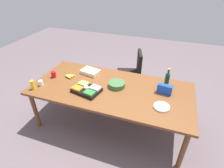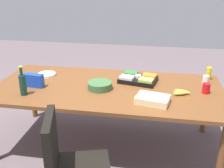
{
  "view_description": "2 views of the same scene",
  "coord_description": "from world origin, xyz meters",
  "px_view_note": "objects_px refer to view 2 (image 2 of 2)",
  "views": [
    {
      "loc": [
        0.79,
        -2.2,
        2.37
      ],
      "look_at": [
        -0.0,
        0.05,
        0.81
      ],
      "focal_mm": 28.15,
      "sensor_mm": 36.0,
      "label": 1
    },
    {
      "loc": [
        -0.53,
        2.73,
        1.95
      ],
      "look_at": [
        -0.04,
        -0.05,
        0.79
      ],
      "focal_mm": 42.85,
      "sensor_mm": 36.0,
      "label": 2
    }
  ],
  "objects_px": {
    "wine_bottle": "(23,84)",
    "paper_plate_stack": "(47,74)",
    "chip_bag_blue": "(34,80)",
    "sheet_cake": "(153,99)",
    "paper_cup": "(206,79)",
    "veggie_tray": "(138,79)",
    "red_solo_cup": "(206,88)",
    "mustard_bottle": "(209,73)",
    "banana_bunch": "(182,92)",
    "salad_bowl": "(100,85)",
    "conference_table": "(107,92)"
  },
  "relations": [
    {
      "from": "chip_bag_blue",
      "to": "banana_bunch",
      "type": "height_order",
      "value": "chip_bag_blue"
    },
    {
      "from": "paper_cup",
      "to": "veggie_tray",
      "type": "height_order",
      "value": "paper_cup"
    },
    {
      "from": "wine_bottle",
      "to": "paper_plate_stack",
      "type": "distance_m",
      "value": 0.6
    },
    {
      "from": "paper_plate_stack",
      "to": "salad_bowl",
      "type": "bearing_deg",
      "value": 158.63
    },
    {
      "from": "mustard_bottle",
      "to": "sheet_cake",
      "type": "height_order",
      "value": "mustard_bottle"
    },
    {
      "from": "red_solo_cup",
      "to": "paper_plate_stack",
      "type": "distance_m",
      "value": 1.9
    },
    {
      "from": "banana_bunch",
      "to": "salad_bowl",
      "type": "bearing_deg",
      "value": -0.02
    },
    {
      "from": "mustard_bottle",
      "to": "salad_bowl",
      "type": "height_order",
      "value": "mustard_bottle"
    },
    {
      "from": "red_solo_cup",
      "to": "chip_bag_blue",
      "type": "xyz_separation_m",
      "value": [
        1.89,
        0.15,
        0.02
      ]
    },
    {
      "from": "paper_cup",
      "to": "chip_bag_blue",
      "type": "bearing_deg",
      "value": 13.02
    },
    {
      "from": "paper_cup",
      "to": "veggie_tray",
      "type": "bearing_deg",
      "value": 6.88
    },
    {
      "from": "sheet_cake",
      "to": "mustard_bottle",
      "type": "bearing_deg",
      "value": -130.32
    },
    {
      "from": "paper_cup",
      "to": "red_solo_cup",
      "type": "xyz_separation_m",
      "value": [
        0.04,
        0.3,
        0.01
      ]
    },
    {
      "from": "red_solo_cup",
      "to": "wine_bottle",
      "type": "xyz_separation_m",
      "value": [
        1.9,
        0.38,
        0.07
      ]
    },
    {
      "from": "mustard_bottle",
      "to": "conference_table",
      "type": "bearing_deg",
      "value": 20.87
    },
    {
      "from": "conference_table",
      "to": "salad_bowl",
      "type": "distance_m",
      "value": 0.14
    },
    {
      "from": "paper_cup",
      "to": "wine_bottle",
      "type": "xyz_separation_m",
      "value": [
        1.94,
        0.67,
        0.08
      ]
    },
    {
      "from": "paper_cup",
      "to": "veggie_tray",
      "type": "relative_size",
      "value": 0.19
    },
    {
      "from": "paper_cup",
      "to": "banana_bunch",
      "type": "distance_m",
      "value": 0.48
    },
    {
      "from": "veggie_tray",
      "to": "paper_plate_stack",
      "type": "bearing_deg",
      "value": -0.35
    },
    {
      "from": "wine_bottle",
      "to": "banana_bunch",
      "type": "relative_size",
      "value": 1.67
    },
    {
      "from": "mustard_bottle",
      "to": "salad_bowl",
      "type": "relative_size",
      "value": 0.58
    },
    {
      "from": "red_solo_cup",
      "to": "salad_bowl",
      "type": "bearing_deg",
      "value": 4.17
    },
    {
      "from": "chip_bag_blue",
      "to": "wine_bottle",
      "type": "xyz_separation_m",
      "value": [
        0.01,
        0.23,
        0.05
      ]
    },
    {
      "from": "salad_bowl",
      "to": "paper_plate_stack",
      "type": "relative_size",
      "value": 1.22
    },
    {
      "from": "sheet_cake",
      "to": "wine_bottle",
      "type": "xyz_separation_m",
      "value": [
        1.34,
        0.04,
        0.09
      ]
    },
    {
      "from": "sheet_cake",
      "to": "wine_bottle",
      "type": "height_order",
      "value": "wine_bottle"
    },
    {
      "from": "paper_cup",
      "to": "chip_bag_blue",
      "type": "relative_size",
      "value": 0.41
    },
    {
      "from": "banana_bunch",
      "to": "paper_plate_stack",
      "type": "relative_size",
      "value": 0.86
    },
    {
      "from": "red_solo_cup",
      "to": "chip_bag_blue",
      "type": "height_order",
      "value": "chip_bag_blue"
    },
    {
      "from": "banana_bunch",
      "to": "veggie_tray",
      "type": "distance_m",
      "value": 0.56
    },
    {
      "from": "sheet_cake",
      "to": "banana_bunch",
      "type": "height_order",
      "value": "sheet_cake"
    },
    {
      "from": "paper_cup",
      "to": "paper_plate_stack",
      "type": "distance_m",
      "value": 1.93
    },
    {
      "from": "mustard_bottle",
      "to": "wine_bottle",
      "type": "relative_size",
      "value": 0.49
    },
    {
      "from": "sheet_cake",
      "to": "paper_plate_stack",
      "type": "height_order",
      "value": "sheet_cake"
    },
    {
      "from": "paper_plate_stack",
      "to": "conference_table",
      "type": "bearing_deg",
      "value": 164.37
    },
    {
      "from": "sheet_cake",
      "to": "salad_bowl",
      "type": "bearing_deg",
      "value": -23.07
    },
    {
      "from": "sheet_cake",
      "to": "paper_plate_stack",
      "type": "relative_size",
      "value": 1.45
    },
    {
      "from": "chip_bag_blue",
      "to": "sheet_cake",
      "type": "bearing_deg",
      "value": 172.12
    },
    {
      "from": "chip_bag_blue",
      "to": "banana_bunch",
      "type": "distance_m",
      "value": 1.63
    },
    {
      "from": "sheet_cake",
      "to": "salad_bowl",
      "type": "distance_m",
      "value": 0.64
    },
    {
      "from": "banana_bunch",
      "to": "paper_cup",
      "type": "bearing_deg",
      "value": -127.99
    },
    {
      "from": "chip_bag_blue",
      "to": "salad_bowl",
      "type": "xyz_separation_m",
      "value": [
        -0.75,
        -0.07,
        -0.04
      ]
    },
    {
      "from": "sheet_cake",
      "to": "paper_plate_stack",
      "type": "distance_m",
      "value": 1.44
    },
    {
      "from": "salad_bowl",
      "to": "veggie_tray",
      "type": "bearing_deg",
      "value": -144.55
    },
    {
      "from": "red_solo_cup",
      "to": "paper_cup",
      "type": "bearing_deg",
      "value": -97.56
    },
    {
      "from": "wine_bottle",
      "to": "veggie_tray",
      "type": "height_order",
      "value": "wine_bottle"
    },
    {
      "from": "sheet_cake",
      "to": "salad_bowl",
      "type": "height_order",
      "value": "salad_bowl"
    },
    {
      "from": "paper_plate_stack",
      "to": "mustard_bottle",
      "type": "bearing_deg",
      "value": -173.9
    },
    {
      "from": "sheet_cake",
      "to": "banana_bunch",
      "type": "relative_size",
      "value": 1.69
    }
  ]
}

